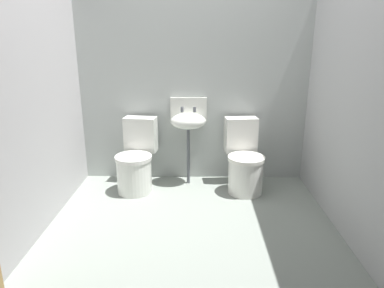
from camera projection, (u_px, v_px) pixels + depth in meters
name	position (u px, v px, depth m)	size (l,w,h in m)	color
ground_plane	(191.00, 231.00, 3.19)	(3.02, 2.79, 0.08)	gray
wall_back	(193.00, 90.00, 4.05)	(3.02, 0.10, 2.13)	#ABB1AE
wall_left	(33.00, 109.00, 2.98)	(0.10, 2.59, 2.13)	#B0AEAF
wall_right	(353.00, 110.00, 2.93)	(0.10, 2.59, 2.13)	#ADAEAF
toilet_left	(136.00, 162.00, 3.90)	(0.46, 0.64, 0.78)	white
toilet_right	(244.00, 162.00, 3.88)	(0.44, 0.63, 0.78)	white
sink	(188.00, 120.00, 3.94)	(0.42, 0.35, 0.99)	#50535A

